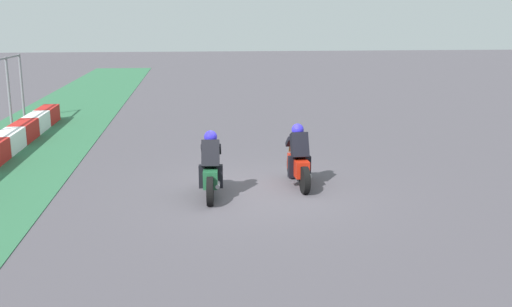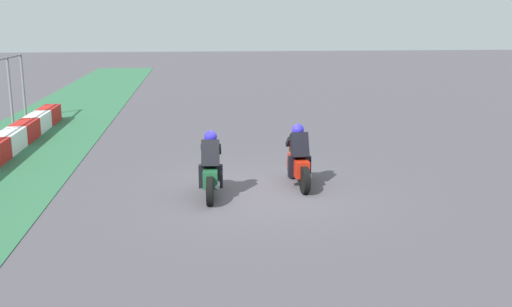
{
  "view_description": "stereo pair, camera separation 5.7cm",
  "coord_description": "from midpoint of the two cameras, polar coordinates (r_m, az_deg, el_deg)",
  "views": [
    {
      "loc": [
        -13.25,
        1.52,
        4.0
      ],
      "look_at": [
        0.17,
        0.05,
        0.9
      ],
      "focal_mm": 41.56,
      "sensor_mm": 36.0,
      "label": 1
    },
    {
      "loc": [
        -13.26,
        1.47,
        4.0
      ],
      "look_at": [
        0.17,
        0.05,
        0.9
      ],
      "focal_mm": 41.56,
      "sensor_mm": 36.0,
      "label": 2
    }
  ],
  "objects": [
    {
      "name": "rider_lane_b",
      "position": [
        13.53,
        -4.47,
        -1.57
      ],
      "size": [
        2.04,
        0.55,
        1.51
      ],
      "rotation": [
        0.0,
        0.0,
        -0.07
      ],
      "color": "black",
      "rests_on": "ground_plane"
    },
    {
      "name": "rider_lane_a",
      "position": [
        14.39,
        3.99,
        -0.68
      ],
      "size": [
        2.04,
        0.55,
        1.51
      ],
      "rotation": [
        0.0,
        0.0,
        0.04
      ],
      "color": "black",
      "rests_on": "ground_plane"
    },
    {
      "name": "ground_plane",
      "position": [
        13.93,
        0.15,
        -3.76
      ],
      "size": [
        120.0,
        120.0,
        0.0
      ],
      "primitive_type": "plane",
      "color": "#4C484F"
    }
  ]
}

